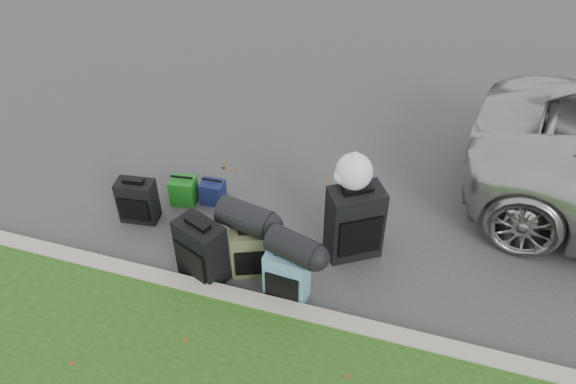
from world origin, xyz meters
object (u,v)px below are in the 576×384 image
(suitcase_large_black_right, at_px, (354,222))
(tote_navy, at_px, (213,192))
(suitcase_large_black_left, at_px, (202,251))
(suitcase_olive, at_px, (251,252))
(tote_green, at_px, (184,191))
(suitcase_teal, at_px, (287,277))
(suitcase_small_black, at_px, (138,201))

(suitcase_large_black_right, xyz_separation_m, tote_navy, (-1.78, 0.33, -0.28))
(suitcase_large_black_left, xyz_separation_m, suitcase_olive, (0.45, 0.21, -0.08))
(tote_green, bearing_deg, suitcase_olive, -43.07)
(suitcase_olive, xyz_separation_m, tote_green, (-1.16, 0.82, -0.11))
(suitcase_teal, xyz_separation_m, suitcase_large_black_right, (0.49, 0.83, 0.13))
(suitcase_large_black_left, xyz_separation_m, suitcase_teal, (0.91, -0.02, -0.06))
(suitcase_large_black_right, distance_m, tote_navy, 1.83)
(suitcase_small_black, relative_size, tote_green, 1.60)
(suitcase_teal, bearing_deg, suitcase_olive, 156.73)
(tote_navy, bearing_deg, tote_green, -165.98)
(suitcase_large_black_right, distance_m, tote_green, 2.14)
(suitcase_olive, height_order, tote_navy, suitcase_olive)
(suitcase_large_black_right, xyz_separation_m, tote_green, (-2.11, 0.23, -0.25))
(suitcase_teal, relative_size, suitcase_large_black_right, 0.70)
(suitcase_large_black_left, bearing_deg, suitcase_large_black_right, 52.44)
(tote_navy, bearing_deg, suitcase_teal, -45.22)
(suitcase_teal, bearing_deg, tote_navy, 141.64)
(suitcase_teal, distance_m, tote_green, 1.94)
(suitcase_large_black_left, bearing_deg, suitcase_small_black, 172.74)
(suitcase_large_black_left, relative_size, suitcase_olive, 1.29)
(suitcase_large_black_right, height_order, tote_green, suitcase_large_black_right)
(tote_navy, bearing_deg, suitcase_small_black, -145.66)
(tote_green, distance_m, tote_navy, 0.35)
(suitcase_olive, relative_size, tote_green, 1.66)
(suitcase_large_black_left, relative_size, tote_green, 2.14)
(suitcase_large_black_right, bearing_deg, suitcase_small_black, 152.43)
(suitcase_large_black_left, relative_size, suitcase_large_black_right, 0.85)
(suitcase_teal, bearing_deg, suitcase_large_black_right, 63.30)
(suitcase_large_black_right, bearing_deg, suitcase_large_black_left, 177.91)
(suitcase_teal, bearing_deg, suitcase_large_black_left, -177.68)
(suitcase_large_black_right, relative_size, tote_green, 2.53)
(suitcase_small_black, xyz_separation_m, suitcase_olive, (1.52, -0.40, 0.01))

